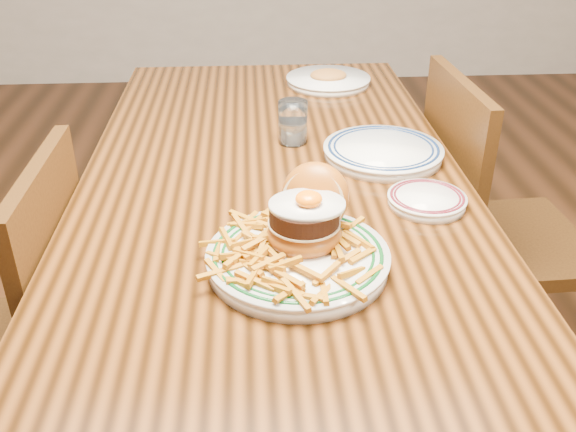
{
  "coord_description": "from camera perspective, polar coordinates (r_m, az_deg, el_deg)",
  "views": [
    {
      "loc": [
        -0.05,
        -1.33,
        1.38
      ],
      "look_at": [
        0.01,
        -0.42,
        0.86
      ],
      "focal_mm": 40.0,
      "sensor_mm": 36.0,
      "label": 1
    }
  ],
  "objects": [
    {
      "name": "chair_left",
      "position": [
        1.5,
        -23.05,
        -10.28
      ],
      "size": [
        0.41,
        0.41,
        0.88
      ],
      "rotation": [
        0.0,
        0.0,
        -0.0
      ],
      "color": "#42270D",
      "rests_on": "floor"
    },
    {
      "name": "side_plate",
      "position": [
        1.33,
        12.24,
        1.45
      ],
      "size": [
        0.16,
        0.16,
        0.02
      ],
      "rotation": [
        0.0,
        0.0,
        -0.13
      ],
      "color": "white",
      "rests_on": "table"
    },
    {
      "name": "far_plate",
      "position": [
        2.02,
        3.6,
        12.0
      ],
      "size": [
        0.26,
        0.26,
        0.05
      ],
      "rotation": [
        0.0,
        0.0,
        0.09
      ],
      "color": "white",
      "rests_on": "table"
    },
    {
      "name": "rear_plate",
      "position": [
        1.52,
        8.45,
        5.74
      ],
      "size": [
        0.28,
        0.28,
        0.03
      ],
      "rotation": [
        0.0,
        0.0,
        0.16
      ],
      "color": "white",
      "rests_on": "table"
    },
    {
      "name": "main_plate",
      "position": [
        1.11,
        1.16,
        -2.27
      ],
      "size": [
        0.32,
        0.34,
        0.15
      ],
      "rotation": [
        0.0,
        0.0,
        -0.35
      ],
      "color": "white",
      "rests_on": "table"
    },
    {
      "name": "floor",
      "position": [
        1.91,
        -1.08,
        -16.35
      ],
      "size": [
        6.0,
        6.0,
        0.0
      ],
      "primitive_type": "plane",
      "color": "black",
      "rests_on": "ground"
    },
    {
      "name": "water_glass",
      "position": [
        1.58,
        0.43,
        8.12
      ],
      "size": [
        0.07,
        0.07,
        0.11
      ],
      "color": "white",
      "rests_on": "table"
    },
    {
      "name": "table",
      "position": [
        1.51,
        -1.31,
        1.39
      ],
      "size": [
        0.85,
        1.6,
        0.75
      ],
      "color": "black",
      "rests_on": "floor"
    },
    {
      "name": "chair_right",
      "position": [
        1.83,
        17.11,
        -1.03
      ],
      "size": [
        0.44,
        0.44,
        0.9
      ],
      "rotation": [
        0.0,
        0.0,
        3.19
      ],
      "color": "#42270D",
      "rests_on": "floor"
    }
  ]
}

